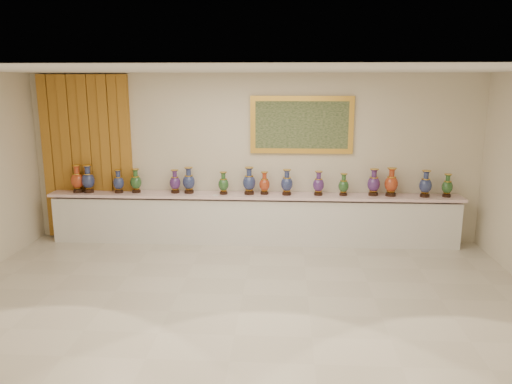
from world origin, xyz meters
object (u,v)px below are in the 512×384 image
(vase_0, at_px, (77,180))
(vase_1, at_px, (88,180))
(counter, at_px, (253,219))
(vase_2, at_px, (119,182))

(vase_0, height_order, vase_1, same)
(vase_1, bearing_deg, vase_0, -179.50)
(vase_0, bearing_deg, counter, 0.81)
(counter, bearing_deg, vase_1, -179.17)
(counter, height_order, vase_0, vase_0)
(counter, xyz_separation_m, vase_2, (-2.41, -0.04, 0.65))
(vase_0, relative_size, vase_1, 1.00)
(counter, height_order, vase_1, vase_1)
(vase_0, distance_m, vase_2, 0.75)
(counter, relative_size, vase_1, 14.58)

